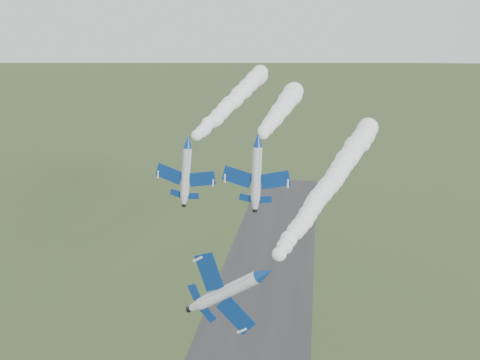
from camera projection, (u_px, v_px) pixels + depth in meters
The scene contains 6 objects.
jet_lead at pixel (265, 274), 60.57m from camera, with size 6.35×12.96×9.00m.
smoke_trail_jet_lead at pixel (337, 173), 93.88m from camera, with size 4.68×69.22×4.68m, color white, non-canonical shape.
jet_pair_left at pixel (188, 142), 80.66m from camera, with size 9.55×11.46×2.86m.
smoke_trail_jet_pair_left at pixel (238, 96), 117.69m from camera, with size 4.50×73.91×4.50m, color white, non-canonical shape.
jet_pair_right at pixel (258, 140), 78.66m from camera, with size 10.27×12.35×3.06m.
smoke_trail_jet_pair_right at pixel (282, 107), 106.36m from camera, with size 4.55×52.68×4.55m, color white, non-canonical shape.
Camera 1 is at (11.57, -57.05, 61.38)m, focal length 40.00 mm.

